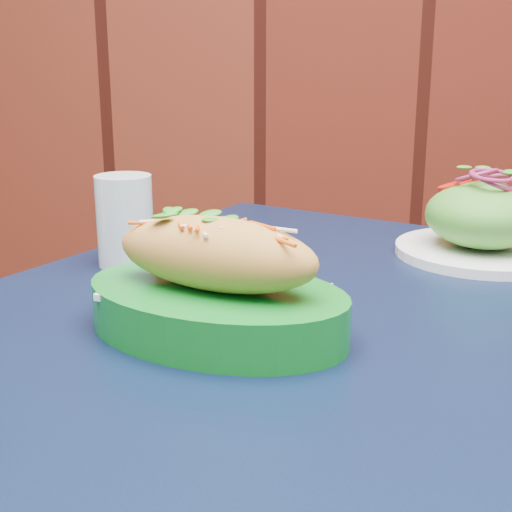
# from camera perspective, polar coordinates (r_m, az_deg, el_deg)

# --- Properties ---
(cafe_table) EXTENTS (1.06, 1.06, 0.75)m
(cafe_table) POSITION_cam_1_polar(r_m,az_deg,el_deg) (0.73, 8.31, -11.25)
(cafe_table) COLOR black
(cafe_table) RESTS_ON ground
(banh_mi_basket) EXTENTS (0.29, 0.24, 0.12)m
(banh_mi_basket) POSITION_cam_1_polar(r_m,az_deg,el_deg) (0.64, -3.23, -2.51)
(banh_mi_basket) COLOR #0D721F
(banh_mi_basket) RESTS_ON cafe_table
(salad_plate) EXTENTS (0.21, 0.21, 0.11)m
(salad_plate) POSITION_cam_1_polar(r_m,az_deg,el_deg) (0.93, 17.79, 2.59)
(salad_plate) COLOR white
(salad_plate) RESTS_ON cafe_table
(water_glass) EXTENTS (0.07, 0.07, 0.11)m
(water_glass) POSITION_cam_1_polar(r_m,az_deg,el_deg) (0.86, -10.44, 2.80)
(water_glass) COLOR silver
(water_glass) RESTS_ON cafe_table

